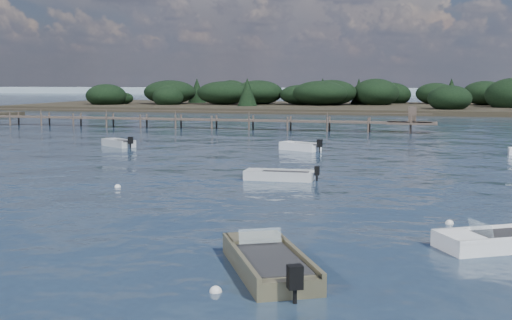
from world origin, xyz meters
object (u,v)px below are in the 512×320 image
(dinghy_mid_white_a, at_px, (506,243))
(tender_far_grey, at_px, (119,145))
(tender_far_white, at_px, (300,148))
(dinghy_mid_grey, at_px, (279,177))
(dinghy_near_olive, at_px, (268,266))
(jetty, at_px, (178,119))

(dinghy_mid_white_a, distance_m, tender_far_grey, 37.20)
(tender_far_white, distance_m, tender_far_grey, 14.90)
(dinghy_mid_grey, height_order, dinghy_near_olive, dinghy_near_olive)
(dinghy_mid_grey, relative_size, tender_far_grey, 1.17)
(dinghy_mid_white_a, distance_m, dinghy_near_olive, 8.17)
(dinghy_near_olive, bearing_deg, jetty, 114.28)
(tender_far_grey, xyz_separation_m, dinghy_near_olive, (19.99, -30.37, 0.00))
(tender_far_white, bearing_deg, tender_far_grey, -176.49)
(dinghy_mid_white_a, height_order, tender_far_white, tender_far_white)
(dinghy_mid_white_a, bearing_deg, dinghy_mid_grey, 130.50)
(dinghy_mid_white_a, xyz_separation_m, tender_far_white, (-11.91, 26.73, 0.03))
(tender_far_white, xyz_separation_m, dinghy_mid_grey, (1.69, -14.76, -0.03))
(dinghy_mid_white_a, relative_size, dinghy_mid_grey, 1.17)
(dinghy_mid_white_a, bearing_deg, jetty, 122.71)
(dinghy_mid_grey, bearing_deg, jetty, 119.61)
(dinghy_near_olive, height_order, jetty, jetty)
(dinghy_mid_white_a, relative_size, jetty, 0.07)
(dinghy_mid_white_a, distance_m, jetty, 54.98)
(dinghy_mid_white_a, bearing_deg, dinghy_near_olive, -146.20)
(dinghy_mid_grey, height_order, jetty, jetty)
(tender_far_grey, height_order, jetty, jetty)
(tender_far_white, relative_size, dinghy_mid_grey, 0.88)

